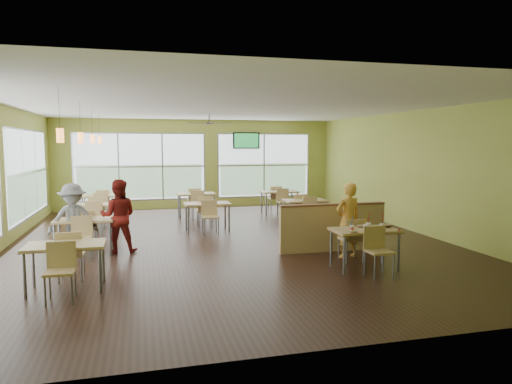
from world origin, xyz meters
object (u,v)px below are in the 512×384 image
at_px(half_wall_divider, 333,227).
at_px(food_basket, 386,226).
at_px(man_plaid, 348,220).
at_px(main_table, 365,235).

relative_size(half_wall_divider, food_basket, 10.72).
xyz_separation_m(man_plaid, food_basket, (0.41, -0.78, 0.01)).
distance_m(half_wall_divider, man_plaid, 0.66).
height_order(half_wall_divider, man_plaid, man_plaid).
bearing_deg(half_wall_divider, main_table, -90.00).
bearing_deg(man_plaid, food_basket, 108.23).
xyz_separation_m(half_wall_divider, food_basket, (0.48, -1.38, 0.26)).
distance_m(main_table, food_basket, 0.51).
xyz_separation_m(main_table, man_plaid, (0.07, 0.85, 0.14)).
relative_size(half_wall_divider, man_plaid, 1.56).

